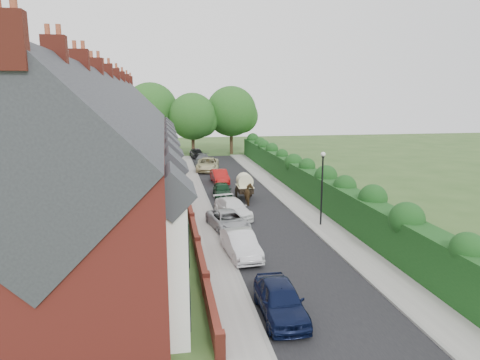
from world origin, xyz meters
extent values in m
plane|color=#2D4C1E|center=(0.00, 0.00, 0.00)|extent=(140.00, 140.00, 0.00)
cube|color=black|center=(-0.50, 11.00, 0.01)|extent=(6.00, 58.00, 0.02)
cube|color=gray|center=(3.60, 11.00, 0.06)|extent=(2.20, 58.00, 0.12)
cube|color=gray|center=(-4.35, 11.00, 0.06)|extent=(1.70, 58.00, 0.12)
cube|color=gray|center=(2.55, 11.00, 0.07)|extent=(0.18, 58.00, 0.13)
cube|color=gray|center=(-3.55, 11.00, 0.07)|extent=(0.18, 58.00, 0.13)
cube|color=#133C15|center=(5.40, 11.00, 1.25)|extent=(1.50, 58.00, 2.50)
cube|color=maroon|center=(-11.00, 10.00, 3.25)|extent=(8.00, 40.00, 6.50)
cube|color=#26282D|center=(-11.00, 10.00, 6.50)|extent=(8.00, 40.20, 8.00)
cube|color=white|center=(-6.65, -8.10, 2.60)|extent=(0.70, 2.40, 5.20)
cube|color=black|center=(-6.28, -8.10, 1.40)|extent=(0.06, 1.80, 1.60)
cube|color=black|center=(-6.28, -8.10, 3.80)|extent=(0.06, 1.80, 1.60)
cube|color=#26282D|center=(-6.80, -8.10, 5.60)|extent=(1.70, 2.60, 1.70)
cube|color=#3F2D2D|center=(-6.96, -6.00, 1.05)|extent=(0.08, 0.90, 2.10)
cube|color=white|center=(-6.95, -6.10, 4.40)|extent=(0.12, 1.20, 1.60)
cube|color=white|center=(-6.65, -3.10, 2.60)|extent=(0.70, 2.40, 5.20)
cube|color=black|center=(-6.28, -3.10, 1.40)|extent=(0.06, 1.80, 1.60)
cube|color=black|center=(-6.28, -3.10, 3.80)|extent=(0.06, 1.80, 1.60)
cube|color=#26282D|center=(-6.80, -3.10, 5.60)|extent=(1.70, 2.60, 1.70)
cube|color=#3F2D2D|center=(-6.96, -1.00, 1.05)|extent=(0.08, 0.90, 2.10)
cube|color=white|center=(-6.95, -1.10, 4.40)|extent=(0.12, 1.20, 1.60)
cube|color=white|center=(-6.65, 1.90, 2.60)|extent=(0.70, 2.40, 5.20)
cube|color=black|center=(-6.28, 1.90, 1.40)|extent=(0.06, 1.80, 1.60)
cube|color=black|center=(-6.28, 1.90, 3.80)|extent=(0.06, 1.80, 1.60)
cube|color=#26282D|center=(-6.80, 1.90, 5.60)|extent=(1.70, 2.60, 1.70)
cube|color=#3F2D2D|center=(-6.96, 4.00, 1.05)|extent=(0.08, 0.90, 2.10)
cube|color=white|center=(-6.95, 3.90, 4.40)|extent=(0.12, 1.20, 1.60)
cube|color=white|center=(-6.65, 6.90, 2.60)|extent=(0.70, 2.40, 5.20)
cube|color=black|center=(-6.28, 6.90, 1.40)|extent=(0.06, 1.80, 1.60)
cube|color=black|center=(-6.28, 6.90, 3.80)|extent=(0.06, 1.80, 1.60)
cube|color=#26282D|center=(-6.80, 6.90, 5.60)|extent=(1.70, 2.60, 1.70)
cube|color=#3F2D2D|center=(-6.96, 9.00, 1.05)|extent=(0.08, 0.90, 2.10)
cube|color=white|center=(-6.95, 8.90, 4.40)|extent=(0.12, 1.20, 1.60)
cube|color=white|center=(-6.65, 11.90, 2.60)|extent=(0.70, 2.40, 5.20)
cube|color=black|center=(-6.28, 11.90, 1.40)|extent=(0.06, 1.80, 1.60)
cube|color=black|center=(-6.28, 11.90, 3.80)|extent=(0.06, 1.80, 1.60)
cube|color=#26282D|center=(-6.80, 11.90, 5.60)|extent=(1.70, 2.60, 1.70)
cube|color=#3F2D2D|center=(-6.96, 14.00, 1.05)|extent=(0.08, 0.90, 2.10)
cube|color=white|center=(-6.95, 13.90, 4.40)|extent=(0.12, 1.20, 1.60)
cube|color=white|center=(-6.65, 16.90, 2.60)|extent=(0.70, 2.40, 5.20)
cube|color=black|center=(-6.28, 16.90, 1.40)|extent=(0.06, 1.80, 1.60)
cube|color=black|center=(-6.28, 16.90, 3.80)|extent=(0.06, 1.80, 1.60)
cube|color=#26282D|center=(-6.80, 16.90, 5.60)|extent=(1.70, 2.60, 1.70)
cube|color=#3F2D2D|center=(-6.96, 19.00, 1.05)|extent=(0.08, 0.90, 2.10)
cube|color=white|center=(-6.95, 18.90, 4.40)|extent=(0.12, 1.20, 1.60)
cube|color=white|center=(-6.65, 21.90, 2.60)|extent=(0.70, 2.40, 5.20)
cube|color=black|center=(-6.28, 21.90, 1.40)|extent=(0.06, 1.80, 1.60)
cube|color=black|center=(-6.28, 21.90, 3.80)|extent=(0.06, 1.80, 1.60)
cube|color=#26282D|center=(-6.80, 21.90, 5.60)|extent=(1.70, 2.60, 1.70)
cube|color=#3F2D2D|center=(-6.96, 24.00, 1.05)|extent=(0.08, 0.90, 2.10)
cube|color=white|center=(-6.95, 23.90, 4.40)|extent=(0.12, 1.20, 1.60)
cube|color=white|center=(-6.65, 26.90, 2.60)|extent=(0.70, 2.40, 5.20)
cube|color=black|center=(-6.28, 26.90, 1.40)|extent=(0.06, 1.80, 1.60)
cube|color=black|center=(-6.28, 26.90, 3.80)|extent=(0.06, 1.80, 1.60)
cube|color=#26282D|center=(-6.80, 26.90, 5.60)|extent=(1.70, 2.60, 1.70)
cube|color=#3F2D2D|center=(-6.96, 29.00, 1.05)|extent=(0.08, 0.90, 2.10)
cube|color=white|center=(-6.95, 28.90, 4.40)|extent=(0.12, 1.20, 1.60)
cube|color=maroon|center=(-11.00, -10.00, 10.30)|extent=(0.90, 0.50, 1.60)
cylinder|color=#97472D|center=(-10.80, -10.00, 11.25)|extent=(0.20, 0.20, 0.50)
cube|color=maroon|center=(-11.00, -5.00, 10.30)|extent=(0.90, 0.50, 1.60)
cylinder|color=#97472D|center=(-11.20, -5.00, 11.25)|extent=(0.20, 0.20, 0.50)
cylinder|color=#97472D|center=(-10.80, -5.00, 11.25)|extent=(0.20, 0.20, 0.50)
cube|color=maroon|center=(-11.00, 0.00, 10.30)|extent=(0.90, 0.50, 1.60)
cylinder|color=#97472D|center=(-11.20, 0.00, 11.25)|extent=(0.20, 0.20, 0.50)
cylinder|color=#97472D|center=(-10.80, 0.00, 11.25)|extent=(0.20, 0.20, 0.50)
cube|color=maroon|center=(-11.00, 5.00, 10.30)|extent=(0.90, 0.50, 1.60)
cylinder|color=#97472D|center=(-11.20, 5.00, 11.25)|extent=(0.20, 0.20, 0.50)
cylinder|color=#97472D|center=(-10.80, 5.00, 11.25)|extent=(0.20, 0.20, 0.50)
cube|color=maroon|center=(-11.00, 10.00, 10.30)|extent=(0.90, 0.50, 1.60)
cylinder|color=#97472D|center=(-11.20, 10.00, 11.25)|extent=(0.20, 0.20, 0.50)
cylinder|color=#97472D|center=(-10.80, 10.00, 11.25)|extent=(0.20, 0.20, 0.50)
cube|color=maroon|center=(-11.00, 15.00, 10.30)|extent=(0.90, 0.50, 1.60)
cylinder|color=#97472D|center=(-11.20, 15.00, 11.25)|extent=(0.20, 0.20, 0.50)
cylinder|color=#97472D|center=(-10.80, 15.00, 11.25)|extent=(0.20, 0.20, 0.50)
cube|color=maroon|center=(-11.00, 20.00, 10.30)|extent=(0.90, 0.50, 1.60)
cylinder|color=#97472D|center=(-11.20, 20.00, 11.25)|extent=(0.20, 0.20, 0.50)
cylinder|color=#97472D|center=(-10.80, 20.00, 11.25)|extent=(0.20, 0.20, 0.50)
cube|color=maroon|center=(-11.00, 25.00, 10.30)|extent=(0.90, 0.50, 1.60)
cylinder|color=#97472D|center=(-11.20, 25.00, 11.25)|extent=(0.20, 0.20, 0.50)
cylinder|color=#97472D|center=(-10.80, 25.00, 11.25)|extent=(0.20, 0.20, 0.50)
cube|color=maroon|center=(-11.00, 30.00, 10.30)|extent=(0.90, 0.50, 1.60)
cylinder|color=#97472D|center=(-11.20, 30.00, 11.25)|extent=(0.20, 0.20, 0.50)
cylinder|color=#97472D|center=(-10.80, 30.00, 11.25)|extent=(0.20, 0.20, 0.50)
cube|color=maroon|center=(-5.35, -7.50, 0.45)|extent=(0.30, 4.70, 0.90)
cube|color=maroon|center=(-5.35, -2.50, 0.45)|extent=(0.30, 4.70, 0.90)
cube|color=maroon|center=(-5.35, 2.50, 0.45)|extent=(0.30, 4.70, 0.90)
cube|color=maroon|center=(-5.35, 7.50, 0.45)|extent=(0.30, 4.70, 0.90)
cube|color=maroon|center=(-5.35, 12.50, 0.45)|extent=(0.30, 4.70, 0.90)
cube|color=maroon|center=(-5.35, 17.50, 0.45)|extent=(0.30, 4.70, 0.90)
cube|color=maroon|center=(-5.35, 22.50, 0.45)|extent=(0.30, 4.70, 0.90)
cube|color=maroon|center=(-5.35, 27.50, 0.45)|extent=(0.30, 4.70, 0.90)
cube|color=maroon|center=(-5.35, -10.00, 0.55)|extent=(0.35, 0.35, 1.10)
cube|color=maroon|center=(-5.35, -5.00, 0.55)|extent=(0.35, 0.35, 1.10)
cube|color=maroon|center=(-5.35, 0.00, 0.55)|extent=(0.35, 0.35, 1.10)
cube|color=maroon|center=(-5.35, 5.00, 0.55)|extent=(0.35, 0.35, 1.10)
cube|color=maroon|center=(-5.35, 10.00, 0.55)|extent=(0.35, 0.35, 1.10)
cube|color=maroon|center=(-5.35, 15.00, 0.55)|extent=(0.35, 0.35, 1.10)
cube|color=maroon|center=(-5.35, 20.00, 0.55)|extent=(0.35, 0.35, 1.10)
cube|color=maroon|center=(-5.35, 25.00, 0.55)|extent=(0.35, 0.35, 1.10)
cube|color=maroon|center=(-5.35, 30.00, 0.55)|extent=(0.35, 0.35, 1.10)
cylinder|color=black|center=(3.40, 4.00, 2.40)|extent=(0.12, 0.12, 4.80)
cylinder|color=black|center=(3.40, 4.00, 4.85)|extent=(0.20, 0.20, 0.10)
sphere|color=silver|center=(3.40, 4.00, 5.00)|extent=(0.32, 0.32, 0.32)
cylinder|color=#332316|center=(-3.00, 40.00, 2.38)|extent=(0.50, 0.50, 4.75)
sphere|color=#194918|center=(-3.00, 40.00, 5.89)|extent=(6.80, 6.80, 6.80)
sphere|color=#194918|center=(-1.64, 40.30, 5.23)|extent=(4.76, 4.76, 4.76)
cylinder|color=#332316|center=(3.00, 42.00, 2.62)|extent=(0.50, 0.50, 5.25)
sphere|color=#194918|center=(3.00, 42.00, 6.51)|extent=(7.60, 7.60, 7.60)
sphere|color=#194918|center=(4.52, 42.30, 5.78)|extent=(5.32, 5.32, 5.32)
cylinder|color=#332316|center=(-9.00, 43.00, 2.75)|extent=(0.50, 0.50, 5.50)
sphere|color=#194918|center=(-9.00, 43.00, 6.82)|extent=(8.00, 8.00, 8.00)
sphere|color=#194918|center=(-7.40, 43.30, 6.05)|extent=(5.60, 5.60, 5.60)
imported|color=black|center=(-2.55, -7.40, 0.72)|extent=(1.77, 4.24, 1.44)
imported|color=silver|center=(-3.00, -0.60, 0.71)|extent=(1.88, 4.42, 1.42)
imported|color=#A6A9AE|center=(-3.00, 4.22, 0.64)|extent=(2.86, 4.88, 1.28)
imported|color=white|center=(-2.22, 7.29, 0.67)|extent=(2.74, 4.86, 1.33)
imported|color=black|center=(-2.15, 13.70, 0.64)|extent=(1.66, 3.83, 1.28)
imported|color=#9C1211|center=(-1.60, 19.91, 0.70)|extent=(1.63, 4.27, 1.39)
imported|color=#C7BF8F|center=(-2.11, 27.40, 0.77)|extent=(3.33, 5.87, 1.55)
imported|color=#575A5E|center=(-2.28, 32.48, 0.64)|extent=(2.43, 4.61, 1.28)
imported|color=black|center=(-2.60, 38.60, 0.70)|extent=(2.12, 4.26, 1.39)
imported|color=#412D17|center=(-0.29, 10.79, 0.81)|extent=(1.06, 2.01, 1.63)
cube|color=black|center=(-0.29, 12.85, 0.86)|extent=(1.22, 2.03, 0.51)
cylinder|color=beige|center=(-0.29, 12.85, 1.58)|extent=(1.32, 1.27, 1.32)
cube|color=beige|center=(-0.29, 12.85, 1.12)|extent=(1.34, 2.08, 0.04)
cylinder|color=black|center=(-0.95, 13.46, 0.46)|extent=(0.08, 0.91, 0.91)
cylinder|color=black|center=(0.37, 13.46, 0.46)|extent=(0.08, 0.91, 0.91)
cylinder|color=black|center=(-0.64, 11.73, 0.91)|extent=(0.06, 1.83, 0.06)
cylinder|color=black|center=(0.07, 11.73, 0.91)|extent=(0.06, 1.83, 0.06)
camera|label=1|loc=(-6.91, -22.93, 8.84)|focal=32.00mm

